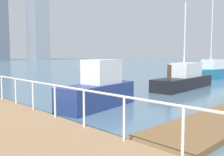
% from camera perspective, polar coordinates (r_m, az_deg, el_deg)
% --- Properties ---
extents(ground_plane, '(300.00, 300.00, 0.00)m').
position_cam_1_polar(ground_plane, '(18.32, -20.24, -2.60)').
color(ground_plane, slate).
extents(boardwalk_railing, '(0.06, 27.55, 1.08)m').
position_cam_1_polar(boardwalk_railing, '(8.14, -13.09, -3.19)').
color(boardwalk_railing, white).
rests_on(boardwalk_railing, boardwalk).
extents(dock_piling_1, '(0.27, 0.27, 1.79)m').
position_cam_1_polar(dock_piling_1, '(16.57, 13.08, -0.09)').
color(dock_piling_1, '#473826').
rests_on(dock_piling_1, ground_plane).
extents(moored_boat_0, '(4.37, 2.14, 2.21)m').
position_cam_1_polar(moored_boat_0, '(11.45, -3.12, -2.65)').
color(moored_boat_0, navy).
rests_on(moored_boat_0, ground_plane).
extents(moored_boat_1, '(6.76, 2.10, 6.15)m').
position_cam_1_polar(moored_boat_1, '(18.60, 16.37, -0.21)').
color(moored_boat_1, black).
rests_on(moored_boat_1, ground_plane).
extents(moored_boat_2, '(7.28, 2.66, 7.96)m').
position_cam_1_polar(moored_boat_2, '(26.98, 21.87, 1.31)').
color(moored_boat_2, '#1E6B8C').
rests_on(moored_boat_2, ground_plane).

